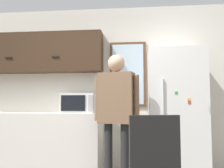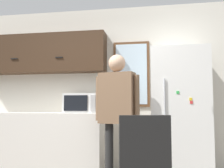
{
  "view_description": "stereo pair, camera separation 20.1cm",
  "coord_description": "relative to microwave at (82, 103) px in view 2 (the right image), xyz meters",
  "views": [
    {
      "loc": [
        0.61,
        -2.04,
        1.07
      ],
      "look_at": [
        0.28,
        1.14,
        1.33
      ],
      "focal_mm": 40.0,
      "sensor_mm": 36.0,
      "label": 1
    },
    {
      "loc": [
        0.81,
        -2.02,
        1.07
      ],
      "look_at": [
        0.28,
        1.14,
        1.33
      ],
      "focal_mm": 40.0,
      "sensor_mm": 36.0,
      "label": 2
    }
  ],
  "objects": [
    {
      "name": "upper_cabinets",
      "position": [
        -0.78,
        0.12,
        0.83
      ],
      "size": [
        2.24,
        0.33,
        0.65
      ],
      "color": "#3D2819"
    },
    {
      "name": "window",
      "position": [
        0.76,
        0.26,
        0.48
      ],
      "size": [
        0.59,
        0.05,
        1.07
      ],
      "color": "brown"
    },
    {
      "name": "microwave",
      "position": [
        0.0,
        0.0,
        0.0
      ],
      "size": [
        0.52,
        0.4,
        0.3
      ],
      "color": "white",
      "rests_on": "counter"
    },
    {
      "name": "refrigerator",
      "position": [
        1.48,
        -0.07,
        -0.15
      ],
      "size": [
        0.8,
        0.7,
        1.87
      ],
      "color": "white",
      "rests_on": "ground_plane"
    },
    {
      "name": "back_wall",
      "position": [
        0.31,
        0.31,
        0.26
      ],
      "size": [
        6.0,
        0.06,
        2.7
      ],
      "color": "silver",
      "rests_on": "ground_plane"
    },
    {
      "name": "person",
      "position": [
        0.63,
        -0.51,
        -0.02
      ],
      "size": [
        0.61,
        0.31,
        1.74
      ],
      "rotation": [
        0.0,
        0.0,
        -0.21
      ],
      "color": "black",
      "rests_on": "ground_plane"
    },
    {
      "name": "counter",
      "position": [
        -0.78,
        -0.0,
        -0.62
      ],
      "size": [
        2.24,
        0.56,
        0.93
      ],
      "color": "silver",
      "rests_on": "ground_plane"
    }
  ]
}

